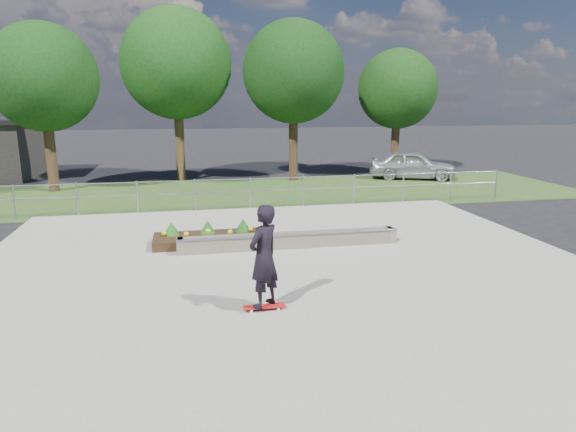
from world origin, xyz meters
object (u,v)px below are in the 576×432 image
(grind_ledge, at_px, (289,240))
(planter_bed, at_px, (208,237))
(parked_car, at_px, (412,165))
(skateboarder, at_px, (264,257))

(grind_ledge, height_order, planter_bed, planter_bed)
(parked_car, bearing_deg, planter_bed, 154.32)
(planter_bed, height_order, parked_car, parked_car)
(skateboarder, bearing_deg, planter_bed, 99.48)
(planter_bed, xyz_separation_m, parked_car, (10.76, 10.14, 0.48))
(grind_ledge, distance_m, parked_car, 13.98)
(parked_car, bearing_deg, skateboarder, 167.54)
(grind_ledge, height_order, parked_car, parked_car)
(grind_ledge, xyz_separation_m, skateboarder, (-1.32, -4.04, 0.86))
(planter_bed, xyz_separation_m, skateboarder, (0.82, -4.89, 0.88))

